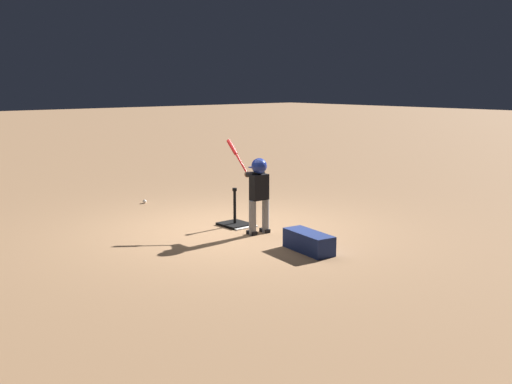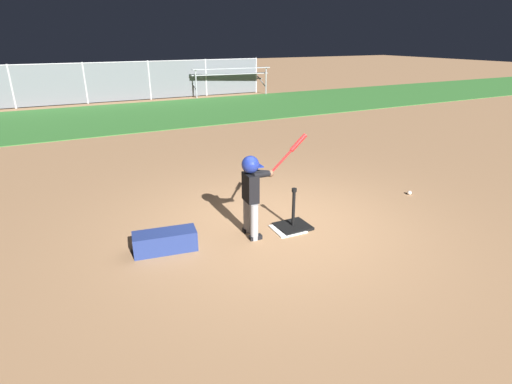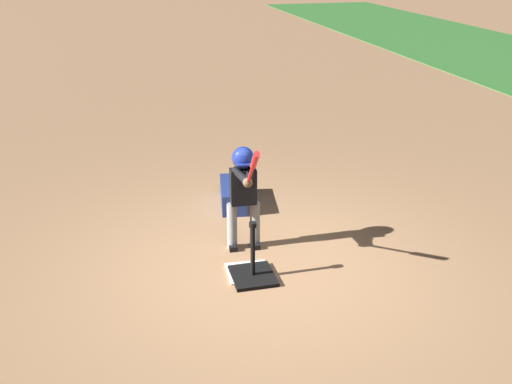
% 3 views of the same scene
% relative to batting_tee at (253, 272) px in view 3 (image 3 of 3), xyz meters
% --- Properties ---
extents(ground_plane, '(90.00, 90.00, 0.00)m').
position_rel_batting_tee_xyz_m(ground_plane, '(-0.17, 0.21, -0.07)').
color(ground_plane, '#99704C').
extents(home_plate, '(0.46, 0.46, 0.02)m').
position_rel_batting_tee_xyz_m(home_plate, '(-0.11, -0.02, -0.06)').
color(home_plate, white).
rests_on(home_plate, ground_plane).
extents(batting_tee, '(0.49, 0.44, 0.64)m').
position_rel_batting_tee_xyz_m(batting_tee, '(0.00, 0.00, 0.00)').
color(batting_tee, black).
rests_on(batting_tee, ground_plane).
extents(batter_child, '(0.99, 0.38, 1.44)m').
position_rel_batting_tee_xyz_m(batter_child, '(-0.65, 0.06, 0.70)').
color(batter_child, gray).
rests_on(batter_child, ground_plane).
extents(equipment_bag, '(0.88, 0.45, 0.28)m').
position_rel_batting_tee_xyz_m(equipment_bag, '(-1.91, 0.19, 0.07)').
color(equipment_bag, navy).
rests_on(equipment_bag, ground_plane).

